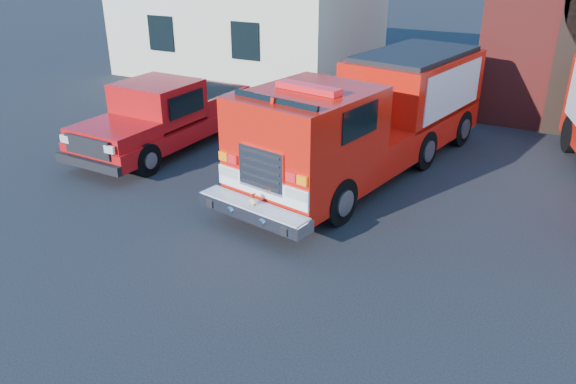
% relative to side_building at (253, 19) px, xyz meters
% --- Properties ---
extents(ground, '(100.00, 100.00, 0.00)m').
position_rel_side_building_xyz_m(ground, '(9.00, -13.00, -2.20)').
color(ground, black).
rests_on(ground, ground).
extents(side_building, '(10.20, 8.20, 4.35)m').
position_rel_side_building_xyz_m(side_building, '(0.00, 0.00, 0.00)').
color(side_building, beige).
rests_on(side_building, ground).
extents(fire_engine, '(4.26, 9.38, 2.79)m').
position_rel_side_building_xyz_m(fire_engine, '(8.96, -9.43, -0.76)').
color(fire_engine, black).
rests_on(fire_engine, ground).
extents(pickup_truck, '(2.45, 6.12, 1.97)m').
position_rel_side_building_xyz_m(pickup_truck, '(3.16, -10.37, -1.27)').
color(pickup_truck, black).
rests_on(pickup_truck, ground).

